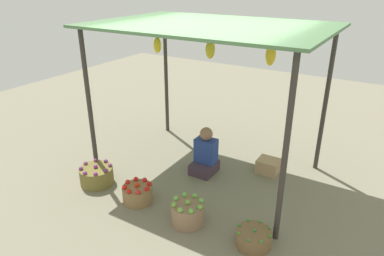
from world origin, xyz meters
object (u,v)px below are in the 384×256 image
at_px(vendor_person, 205,155).
at_px(wooden_crate_near_vendor, 268,166).
at_px(basket_purple_onions, 97,175).
at_px(basket_green_apples, 188,213).
at_px(basket_red_tomatoes, 138,193).
at_px(basket_green_chilies, 254,238).

distance_m(vendor_person, wooden_crate_near_vendor, 1.05).
distance_m(basket_purple_onions, basket_green_apples, 1.70).
height_order(basket_red_tomatoes, wooden_crate_near_vendor, basket_red_tomatoes).
distance_m(basket_green_chilies, wooden_crate_near_vendor, 1.78).
bearing_deg(vendor_person, wooden_crate_near_vendor, 30.06).
relative_size(basket_purple_onions, basket_green_chilies, 1.19).
bearing_deg(basket_red_tomatoes, wooden_crate_near_vendor, 53.00).
height_order(basket_red_tomatoes, basket_green_apples, basket_green_apples).
xyz_separation_m(vendor_person, basket_red_tomatoes, (-0.42, -1.22, -0.17)).
bearing_deg(basket_green_chilies, basket_red_tomatoes, -179.46).
height_order(vendor_person, basket_green_chilies, vendor_person).
bearing_deg(vendor_person, basket_green_apples, -70.48).
distance_m(basket_purple_onions, basket_red_tomatoes, 0.84).
relative_size(vendor_person, basket_red_tomatoes, 1.82).
height_order(basket_purple_onions, basket_red_tomatoes, basket_purple_onions).
bearing_deg(wooden_crate_near_vendor, basket_green_apples, -104.28).
relative_size(vendor_person, wooden_crate_near_vendor, 2.26).
height_order(basket_red_tomatoes, basket_green_chilies, basket_red_tomatoes).
xyz_separation_m(basket_green_apples, wooden_crate_near_vendor, (0.45, 1.77, -0.04)).
bearing_deg(basket_red_tomatoes, vendor_person, 71.17).
bearing_deg(basket_red_tomatoes, basket_purple_onions, 177.13).
xyz_separation_m(basket_purple_onions, basket_green_apples, (1.70, -0.07, 0.01)).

